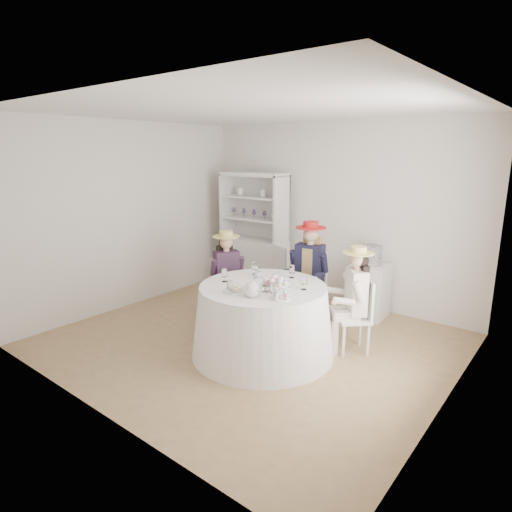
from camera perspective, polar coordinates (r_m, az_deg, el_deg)
The scene contains 23 objects.
ground at distance 5.36m, azimuth -0.68°, elevation -11.18°, with size 4.50×4.50×0.00m, color olive.
ceiling at distance 4.89m, azimuth -0.77°, elevation 18.92°, with size 4.50×4.50×0.00m, color white.
wall_back at distance 6.60m, azimuth 10.35°, elevation 5.57°, with size 4.50×4.50×0.00m, color silver.
wall_front at distance 3.66m, azimuth -20.89°, elevation -1.49°, with size 4.50×4.50×0.00m, color silver.
wall_left at distance 6.59m, azimuth -16.16°, elevation 5.24°, with size 4.50×4.50×0.00m, color silver.
wall_right at distance 3.97m, azimuth 25.39°, elevation -0.80°, with size 4.50×4.50×0.00m, color silver.
tea_table at distance 4.89m, azimuth 0.92°, elevation -8.53°, with size 1.62×1.62×0.81m.
hutch at distance 7.14m, azimuth -0.17°, elevation 0.99°, with size 1.31×0.84×1.94m.
side_table at distance 6.20m, azimuth 14.84°, elevation -4.48°, with size 0.48×0.48×0.74m, color silver.
hatbox at distance 6.06m, azimuth 15.13°, elevation 0.09°, with size 0.27×0.27×0.27m, color black.
guest_left at distance 5.68m, azimuth -3.86°, elevation -2.15°, with size 0.53×0.48×1.26m.
guest_mid at distance 5.60m, azimuth 7.08°, elevation -1.57°, with size 0.52×0.55×1.40m.
guest_right at distance 4.97m, azimuth 12.96°, elevation -4.89°, with size 0.53×0.52×1.24m.
spare_chair at distance 6.17m, azimuth 3.92°, elevation -2.65°, with size 0.54×0.54×0.98m.
teacup_a at distance 5.02m, azimuth 0.24°, elevation -2.58°, with size 0.08×0.08×0.07m, color white.
teacup_b at distance 4.95m, azimuth 2.51°, elevation -2.81°, with size 0.07×0.07×0.07m, color white.
teacup_c at distance 4.68m, azimuth 4.00°, elevation -3.87°, with size 0.08×0.08×0.06m, color white.
flower_bowl at distance 4.57m, azimuth 1.99°, elevation -4.28°, with size 0.24×0.24×0.06m, color white.
flower_arrangement at distance 4.57m, azimuth 2.36°, elevation -3.58°, with size 0.17×0.17×0.06m.
table_teapot at distance 4.37m, azimuth -0.51°, elevation -4.54°, with size 0.23×0.16×0.17m.
sandwich_plate at distance 4.55m, azimuth -2.66°, elevation -4.57°, with size 0.28×0.28×0.06m.
cupcake_stand at distance 4.31m, azimuth 3.28°, elevation -4.78°, with size 0.21×0.21×0.20m.
stemware_set at distance 4.73m, azimuth 0.94°, elevation -3.09°, with size 0.94×0.99×0.15m.
Camera 1 is at (3.07, -3.78, 2.25)m, focal length 30.00 mm.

